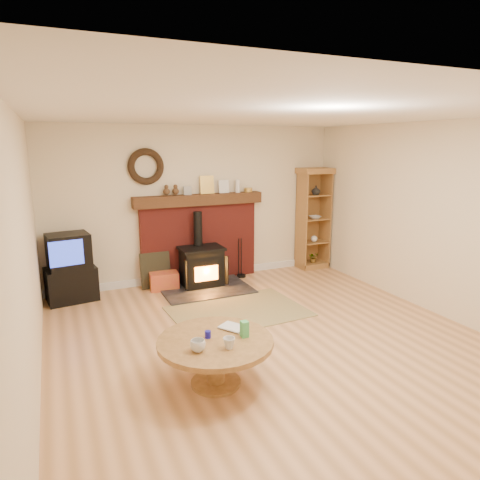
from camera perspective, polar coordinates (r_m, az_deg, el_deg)
name	(u,v)px	position (r m, az deg, el deg)	size (l,w,h in m)	color
ground	(273,343)	(5.21, 4.42, -13.49)	(5.50, 5.50, 0.00)	#B37D4A
room_shell	(270,197)	(4.79, 4.04, 5.72)	(5.02, 5.52, 2.61)	beige
chimney_breast	(200,234)	(7.29, -5.41, 0.80)	(2.20, 0.22, 1.78)	maroon
wood_stove	(202,268)	(7.01, -5.05, -3.77)	(1.40, 1.00, 1.22)	black
area_rug	(238,311)	(6.07, -0.24, -9.48)	(1.82, 1.25, 0.01)	brown
tv_unit	(70,269)	(6.82, -21.70, -3.61)	(0.76, 0.58, 1.02)	black
curio_cabinet	(313,218)	(8.11, 9.66, 2.86)	(0.60, 0.43, 1.87)	#9C6333
firelog_box	(164,281)	(7.02, -10.09, -5.40)	(0.45, 0.28, 0.28)	orange
leaning_painting	(156,270)	(7.10, -11.20, -3.97)	(0.49, 0.03, 0.58)	black
fire_tools	(241,271)	(7.55, 0.13, -4.18)	(0.16, 0.16, 0.70)	black
coffee_table	(216,348)	(4.23, -3.27, -14.18)	(1.12, 1.12, 0.63)	brown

